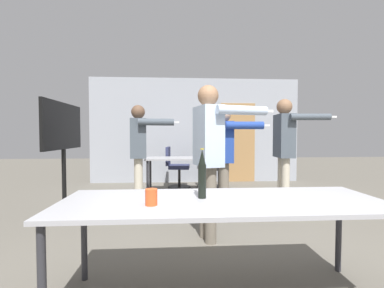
{
  "coord_description": "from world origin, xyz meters",
  "views": [
    {
      "loc": [
        -0.51,
        -1.5,
        1.23
      ],
      "look_at": [
        -0.29,
        2.12,
        1.1
      ],
      "focal_mm": 24.0,
      "sensor_mm": 36.0,
      "label": 1
    }
  ],
  "objects_px": {
    "drink_cup": "(151,197)",
    "person_far_watching": "(285,143)",
    "tv_screen": "(63,144)",
    "office_chair_far_right": "(209,170)",
    "person_near_casual": "(225,150)",
    "person_left_plaid": "(209,146)",
    "person_center_tall": "(139,146)",
    "beer_bottle": "(202,175)",
    "office_chair_far_left": "(176,168)"
  },
  "relations": [
    {
      "from": "tv_screen",
      "to": "beer_bottle",
      "type": "relative_size",
      "value": 4.52
    },
    {
      "from": "beer_bottle",
      "to": "person_left_plaid",
      "type": "bearing_deg",
      "value": 79.73
    },
    {
      "from": "office_chair_far_left",
      "to": "person_far_watching",
      "type": "bearing_deg",
      "value": 47.17
    },
    {
      "from": "person_left_plaid",
      "to": "person_near_casual",
      "type": "distance_m",
      "value": 1.14
    },
    {
      "from": "office_chair_far_left",
      "to": "beer_bottle",
      "type": "relative_size",
      "value": 2.53
    },
    {
      "from": "office_chair_far_right",
      "to": "drink_cup",
      "type": "bearing_deg",
      "value": -107.46
    },
    {
      "from": "beer_bottle",
      "to": "drink_cup",
      "type": "xyz_separation_m",
      "value": [
        -0.36,
        -0.17,
        -0.12
      ]
    },
    {
      "from": "person_near_casual",
      "to": "person_left_plaid",
      "type": "bearing_deg",
      "value": -15.18
    },
    {
      "from": "person_near_casual",
      "to": "office_chair_far_left",
      "type": "xyz_separation_m",
      "value": [
        -0.77,
        1.91,
        -0.54
      ]
    },
    {
      "from": "person_left_plaid",
      "to": "person_center_tall",
      "type": "height_order",
      "value": "person_left_plaid"
    },
    {
      "from": "person_near_casual",
      "to": "tv_screen",
      "type": "bearing_deg",
      "value": -80.98
    },
    {
      "from": "person_far_watching",
      "to": "office_chair_far_right",
      "type": "xyz_separation_m",
      "value": [
        -0.96,
        1.91,
        -0.68
      ]
    },
    {
      "from": "drink_cup",
      "to": "office_chair_far_left",
      "type": "bearing_deg",
      "value": 87.75
    },
    {
      "from": "person_left_plaid",
      "to": "person_center_tall",
      "type": "xyz_separation_m",
      "value": [
        -1.01,
        1.48,
        -0.06
      ]
    },
    {
      "from": "person_center_tall",
      "to": "office_chair_far_right",
      "type": "bearing_deg",
      "value": 128.79
    },
    {
      "from": "person_near_casual",
      "to": "drink_cup",
      "type": "bearing_deg",
      "value": -17.67
    },
    {
      "from": "person_left_plaid",
      "to": "beer_bottle",
      "type": "height_order",
      "value": "person_left_plaid"
    },
    {
      "from": "person_center_tall",
      "to": "beer_bottle",
      "type": "relative_size",
      "value": 4.63
    },
    {
      "from": "person_left_plaid",
      "to": "beer_bottle",
      "type": "bearing_deg",
      "value": -25.06
    },
    {
      "from": "office_chair_far_right",
      "to": "beer_bottle",
      "type": "bearing_deg",
      "value": -102.95
    },
    {
      "from": "office_chair_far_left",
      "to": "drink_cup",
      "type": "xyz_separation_m",
      "value": [
        -0.16,
        -4.19,
        0.36
      ]
    },
    {
      "from": "tv_screen",
      "to": "beer_bottle",
      "type": "bearing_deg",
      "value": -136.35
    },
    {
      "from": "person_left_plaid",
      "to": "drink_cup",
      "type": "xyz_separation_m",
      "value": [
        -0.55,
        -1.21,
        -0.29
      ]
    },
    {
      "from": "tv_screen",
      "to": "person_near_casual",
      "type": "distance_m",
      "value": 2.41
    },
    {
      "from": "office_chair_far_right",
      "to": "beer_bottle",
      "type": "xyz_separation_m",
      "value": [
        -0.57,
        -3.98,
        0.51
      ]
    },
    {
      "from": "beer_bottle",
      "to": "office_chair_far_left",
      "type": "bearing_deg",
      "value": 92.83
    },
    {
      "from": "drink_cup",
      "to": "beer_bottle",
      "type": "bearing_deg",
      "value": 25.52
    },
    {
      "from": "office_chair_far_right",
      "to": "beer_bottle",
      "type": "distance_m",
      "value": 4.06
    },
    {
      "from": "person_far_watching",
      "to": "office_chair_far_right",
      "type": "bearing_deg",
      "value": -149.49
    },
    {
      "from": "person_center_tall",
      "to": "beer_bottle",
      "type": "xyz_separation_m",
      "value": [
        0.82,
        -2.52,
        -0.11
      ]
    },
    {
      "from": "person_left_plaid",
      "to": "beer_bottle",
      "type": "relative_size",
      "value": 4.8
    },
    {
      "from": "person_left_plaid",
      "to": "drink_cup",
      "type": "bearing_deg",
      "value": -39.27
    },
    {
      "from": "person_near_casual",
      "to": "person_center_tall",
      "type": "xyz_separation_m",
      "value": [
        -1.4,
        0.41,
        0.05
      ]
    },
    {
      "from": "tv_screen",
      "to": "office_chair_far_left",
      "type": "distance_m",
      "value": 2.73
    },
    {
      "from": "person_far_watching",
      "to": "beer_bottle",
      "type": "bearing_deg",
      "value": -32.78
    },
    {
      "from": "person_center_tall",
      "to": "drink_cup",
      "type": "height_order",
      "value": "person_center_tall"
    },
    {
      "from": "person_far_watching",
      "to": "beer_bottle",
      "type": "relative_size",
      "value": 4.79
    },
    {
      "from": "tv_screen",
      "to": "office_chair_far_right",
      "type": "relative_size",
      "value": 1.87
    },
    {
      "from": "office_chair_far_right",
      "to": "drink_cup",
      "type": "xyz_separation_m",
      "value": [
        -0.94,
        -4.16,
        0.39
      ]
    },
    {
      "from": "person_near_casual",
      "to": "office_chair_far_right",
      "type": "distance_m",
      "value": 1.97
    },
    {
      "from": "tv_screen",
      "to": "person_center_tall",
      "type": "relative_size",
      "value": 0.98
    },
    {
      "from": "drink_cup",
      "to": "person_far_watching",
      "type": "bearing_deg",
      "value": 49.77
    },
    {
      "from": "person_near_casual",
      "to": "office_chair_far_left",
      "type": "distance_m",
      "value": 2.13
    },
    {
      "from": "drink_cup",
      "to": "tv_screen",
      "type": "bearing_deg",
      "value": 125.04
    },
    {
      "from": "tv_screen",
      "to": "person_center_tall",
      "type": "xyz_separation_m",
      "value": [
        1.01,
        0.6,
        -0.05
      ]
    },
    {
      "from": "person_near_casual",
      "to": "beer_bottle",
      "type": "bearing_deg",
      "value": -10.55
    },
    {
      "from": "person_far_watching",
      "to": "beer_bottle",
      "type": "height_order",
      "value": "person_far_watching"
    },
    {
      "from": "tv_screen",
      "to": "person_near_casual",
      "type": "bearing_deg",
      "value": -85.67
    },
    {
      "from": "person_far_watching",
      "to": "office_chair_far_right",
      "type": "height_order",
      "value": "person_far_watching"
    },
    {
      "from": "person_near_casual",
      "to": "person_center_tall",
      "type": "bearing_deg",
      "value": -101.77
    }
  ]
}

